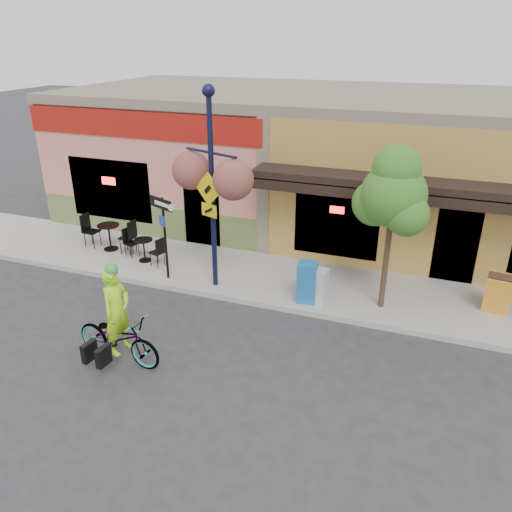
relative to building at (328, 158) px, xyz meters
The scene contains 14 objects.
ground 7.83m from the building, 90.00° to the right, with size 90.00×90.00×0.00m, color #2D2D30.
sidewalk 5.91m from the building, 90.00° to the right, with size 24.00×3.00×0.15m, color #9E9B93.
curb 7.28m from the building, 90.00° to the right, with size 24.00×0.12×0.15m, color #A8A59E.
building is the anchor object (origin of this frame).
bicycle 10.40m from the building, 101.55° to the right, with size 0.71×2.04×1.07m, color #990E0D.
cyclist_rider 10.33m from the building, 101.27° to the right, with size 0.69×0.45×1.88m, color #B1FC1A.
lamp_post 6.68m from the building, 102.79° to the right, with size 1.63×0.65×5.11m, color #101535, non-canonical shape.
one_way_sign 7.24m from the building, 113.52° to the right, with size 0.88×0.19×2.29m, color black, non-canonical shape.
cafe_set_left 7.92m from the building, 135.12° to the right, with size 1.76×0.88×1.06m, color black, non-canonical shape.
cafe_set_right 7.30m from the building, 124.79° to the right, with size 1.47×0.73×0.88m, color black, non-canonical shape.
newspaper_box_blue 6.79m from the building, 81.07° to the right, with size 0.47×0.42×1.04m, color #1C64AA, non-canonical shape.
newspaper_box_grey 6.82m from the building, 78.64° to the right, with size 0.42×0.38×0.89m, color #B9B9B9, non-canonical shape.
street_tree 6.76m from the building, 65.35° to the right, with size 1.57×1.57×4.02m, color #3D7A26, non-canonical shape.
sandwich_board 7.99m from the building, 46.41° to the right, with size 0.58×0.43×0.97m, color orange, non-canonical shape.
Camera 1 is at (3.63, -9.74, 6.32)m, focal length 35.00 mm.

